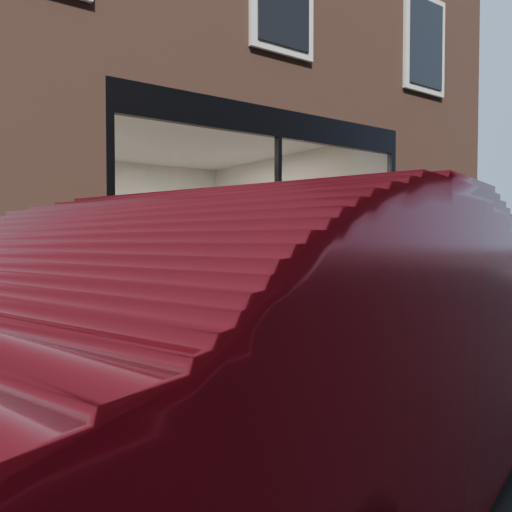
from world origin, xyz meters
TOP-DOWN VIEW (x-y plane):
  - ground at (0.00, 0.00)m, footprint 120.00×120.00m
  - sidewalk_near at (0.00, 1.00)m, footprint 40.00×2.00m
  - kerb_near at (0.00, -0.05)m, footprint 40.00×0.10m
  - host_building_pier_right at (3.75, 8.00)m, footprint 2.50×12.00m
  - host_building_backfill at (0.00, 11.00)m, footprint 5.00×6.00m
  - cafe_floor at (0.00, 5.00)m, footprint 6.00×6.00m
  - cafe_ceiling at (0.00, 5.00)m, footprint 6.00×6.00m
  - cafe_wall_back at (0.00, 7.99)m, footprint 5.00×0.00m
  - cafe_wall_left at (-2.49, 5.00)m, footprint 0.00×6.00m
  - cafe_wall_right at (2.49, 5.00)m, footprint 0.00×6.00m
  - storefront_kick at (0.00, 2.05)m, footprint 5.00×0.10m
  - storefront_header at (0.00, 2.05)m, footprint 5.00×0.10m
  - storefront_mullion at (0.00, 2.05)m, footprint 0.06×0.10m
  - storefront_glass at (0.00, 2.02)m, footprint 4.80×0.00m
  - banquette at (0.00, 2.45)m, footprint 4.00×0.55m
  - person at (0.12, 2.69)m, footprint 0.79×0.67m
  - cafe_table_left at (-1.73, 3.60)m, footprint 0.77×0.77m
  - cafe_table_right at (0.89, 3.77)m, footprint 0.69×0.69m
  - cafe_chair_left at (-1.18, 4.05)m, footprint 0.56×0.56m
  - cafe_chair_right at (0.52, 4.03)m, footprint 0.52×0.52m
  - wall_poster at (-2.45, 4.39)m, footprint 0.02×0.53m
  - parked_car at (-2.57, -1.69)m, footprint 5.06×3.04m

SIDE VIEW (x-z plane):
  - ground at x=0.00m, z-range 0.00..0.00m
  - sidewalk_near at x=0.00m, z-range 0.00..0.01m
  - cafe_floor at x=0.00m, z-range 0.02..0.02m
  - kerb_near at x=0.00m, z-range 0.00..0.12m
  - storefront_kick at x=0.00m, z-range 0.00..0.30m
  - banquette at x=0.00m, z-range 0.00..0.45m
  - cafe_chair_left at x=-1.18m, z-range 0.22..0.26m
  - cafe_chair_right at x=0.52m, z-range 0.22..0.26m
  - cafe_table_left at x=-1.73m, z-range 0.72..0.76m
  - cafe_table_right at x=0.89m, z-range 0.72..0.76m
  - parked_car at x=-2.57m, z-range 0.00..1.57m
  - person at x=0.12m, z-range 0.00..1.83m
  - wall_poster at x=-2.45m, z-range 1.07..1.78m
  - storefront_mullion at x=0.00m, z-range 0.30..2.80m
  - storefront_glass at x=0.00m, z-range -0.85..3.95m
  - cafe_wall_back at x=0.00m, z-range -0.90..4.10m
  - cafe_wall_left at x=-2.49m, z-range -1.40..4.60m
  - cafe_wall_right at x=2.49m, z-range -1.40..4.60m
  - host_building_pier_right at x=3.75m, z-range 0.00..3.20m
  - host_building_backfill at x=0.00m, z-range 0.00..3.20m
  - storefront_header at x=0.00m, z-range 2.80..3.20m
  - cafe_ceiling at x=0.00m, z-range 3.19..3.19m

